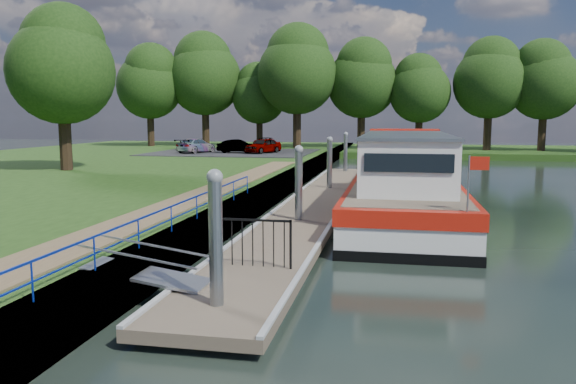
% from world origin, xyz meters
% --- Properties ---
extents(ground, '(160.00, 160.00, 0.00)m').
position_xyz_m(ground, '(0.00, 0.00, 0.00)').
color(ground, black).
rests_on(ground, ground).
extents(bank_edge, '(1.10, 90.00, 0.78)m').
position_xyz_m(bank_edge, '(-2.55, 15.00, 0.39)').
color(bank_edge, '#473D2D').
rests_on(bank_edge, ground).
extents(far_bank, '(60.00, 18.00, 0.60)m').
position_xyz_m(far_bank, '(12.00, 52.00, 0.30)').
color(far_bank, '#1D3C11').
rests_on(far_bank, ground).
extents(footpath, '(1.60, 40.00, 0.05)m').
position_xyz_m(footpath, '(-4.40, 8.00, 0.80)').
color(footpath, brown).
rests_on(footpath, riverbank).
extents(carpark, '(14.00, 12.00, 0.06)m').
position_xyz_m(carpark, '(-11.00, 38.00, 0.81)').
color(carpark, black).
rests_on(carpark, riverbank).
extents(blue_fence, '(0.04, 18.04, 0.72)m').
position_xyz_m(blue_fence, '(-2.75, 3.00, 1.31)').
color(blue_fence, '#0C2DBF').
rests_on(blue_fence, riverbank).
extents(pontoon, '(2.50, 30.00, 0.56)m').
position_xyz_m(pontoon, '(0.00, 13.00, 0.18)').
color(pontoon, brown).
rests_on(pontoon, ground).
extents(mooring_piles, '(0.30, 27.30, 3.55)m').
position_xyz_m(mooring_piles, '(0.00, 13.00, 1.28)').
color(mooring_piles, gray).
rests_on(mooring_piles, ground).
extents(gangway, '(2.58, 1.00, 0.92)m').
position_xyz_m(gangway, '(-1.85, 0.50, 0.63)').
color(gangway, '#A5A8AD').
rests_on(gangway, ground).
extents(gate_panel, '(1.85, 0.05, 1.15)m').
position_xyz_m(gate_panel, '(-0.00, 2.20, 1.15)').
color(gate_panel, black).
rests_on(gate_panel, ground).
extents(barge, '(4.36, 21.15, 4.78)m').
position_xyz_m(barge, '(3.60, 15.06, 1.09)').
color(barge, black).
rests_on(barge, ground).
extents(horizon_trees, '(54.38, 10.03, 12.87)m').
position_xyz_m(horizon_trees, '(-1.61, 48.68, 7.95)').
color(horizon_trees, '#332316').
rests_on(horizon_trees, ground).
extents(bank_tree_a, '(6.12, 6.12, 9.72)m').
position_xyz_m(bank_tree_a, '(-15.99, 20.08, 7.02)').
color(bank_tree_a, '#332316').
rests_on(bank_tree_a, riverbank).
extents(car_a, '(2.92, 4.05, 1.28)m').
position_xyz_m(car_a, '(-8.06, 37.11, 1.48)').
color(car_a, '#999999').
rests_on(car_a, carpark).
extents(car_b, '(3.54, 1.40, 1.15)m').
position_xyz_m(car_b, '(-10.24, 36.77, 1.41)').
color(car_b, '#999999').
rests_on(car_b, carpark).
extents(car_c, '(2.88, 4.53, 1.22)m').
position_xyz_m(car_c, '(-13.93, 36.50, 1.45)').
color(car_c, '#999999').
rests_on(car_c, carpark).
extents(car_d, '(3.60, 4.73, 1.19)m').
position_xyz_m(car_d, '(-8.54, 40.70, 1.43)').
color(car_d, '#999999').
rests_on(car_d, carpark).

